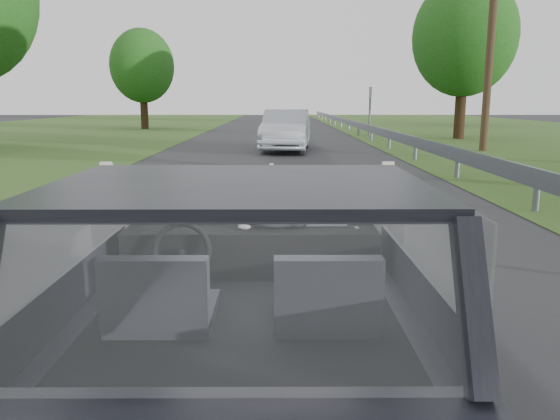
{
  "coord_description": "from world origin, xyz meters",
  "views": [
    {
      "loc": [
        0.17,
        -2.79,
        1.79
      ],
      "look_at": [
        0.18,
        0.55,
        1.12
      ],
      "focal_mm": 35.0,
      "sensor_mm": 36.0,
      "label": 1
    }
  ],
  "objects_px": {
    "utility_pole": "(491,30)",
    "cat": "(277,215)",
    "subject_car": "(247,302)",
    "highway_sign": "(370,112)",
    "other_car": "(286,130)"
  },
  "relations": [
    {
      "from": "cat",
      "to": "other_car",
      "type": "height_order",
      "value": "other_car"
    },
    {
      "from": "subject_car",
      "to": "highway_sign",
      "type": "height_order",
      "value": "highway_sign"
    },
    {
      "from": "utility_pole",
      "to": "cat",
      "type": "bearing_deg",
      "value": -114.43
    },
    {
      "from": "highway_sign",
      "to": "utility_pole",
      "type": "bearing_deg",
      "value": -69.06
    },
    {
      "from": "utility_pole",
      "to": "highway_sign",
      "type": "bearing_deg",
      "value": 106.48
    },
    {
      "from": "subject_car",
      "to": "highway_sign",
      "type": "relative_size",
      "value": 1.61
    },
    {
      "from": "cat",
      "to": "utility_pole",
      "type": "bearing_deg",
      "value": 58.62
    },
    {
      "from": "other_car",
      "to": "utility_pole",
      "type": "relative_size",
      "value": 0.54
    },
    {
      "from": "subject_car",
      "to": "other_car",
      "type": "bearing_deg",
      "value": 88.39
    },
    {
      "from": "other_car",
      "to": "subject_car",
      "type": "bearing_deg",
      "value": -86.41
    },
    {
      "from": "subject_car",
      "to": "highway_sign",
      "type": "bearing_deg",
      "value": 79.16
    },
    {
      "from": "highway_sign",
      "to": "subject_car",
      "type": "bearing_deg",
      "value": -96.37
    },
    {
      "from": "subject_car",
      "to": "other_car",
      "type": "distance_m",
      "value": 17.33
    },
    {
      "from": "subject_car",
      "to": "utility_pole",
      "type": "xyz_separation_m",
      "value": [
        7.67,
        17.11,
        3.49
      ]
    },
    {
      "from": "cat",
      "to": "other_car",
      "type": "bearing_deg",
      "value": 81.95
    }
  ]
}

